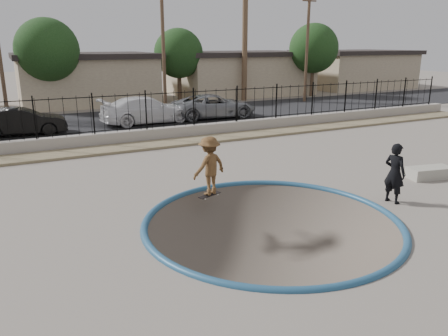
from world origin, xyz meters
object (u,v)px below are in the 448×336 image
videographer (395,173)px  car_b (22,122)px  skater (209,169)px  car_d (214,106)px  car_c (147,110)px  skateboard (210,195)px  concrete_ledge (430,173)px

videographer → car_b: size_ratio=0.42×
skater → car_d: 14.91m
videographer → car_d: (1.76, 16.32, -0.14)m
car_b → car_d: car_d is taller
car_b → skater: bearing=-156.5°
car_c → skater: bearing=167.9°
skater → videographer: 5.59m
videographer → car_d: videographer is taller
skater → car_b: skater is taller
skater → skateboard: (-0.00, 0.00, -0.86)m
videographer → car_c: videographer is taller
skater → skateboard: size_ratio=2.16×
concrete_ledge → car_c: 16.23m
skateboard → car_d: bearing=43.0°
skateboard → car_b: bearing=89.3°
car_c → car_b: bearing=91.6°
skater → videographer: size_ratio=1.00×
videographer → car_d: size_ratio=0.34×
car_b → car_d: bearing=-83.9°
concrete_ledge → car_b: car_b is taller
concrete_ledge → car_d: size_ratio=0.30×
car_c → car_d: size_ratio=1.01×
videographer → skateboard: bearing=47.1°
skateboard → videographer: 5.66m
skateboard → concrete_ledge: (7.90, -1.74, 0.14)m
skateboard → car_c: car_c is taller
skater → concrete_ledge: skater is taller
skateboard → car_d: 14.92m
car_b → car_d: (11.28, 0.58, 0.03)m
skater → car_d: bearing=-132.4°
car_b → car_d: size_ratio=0.81×
car_d → concrete_ledge: bearing=-170.9°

